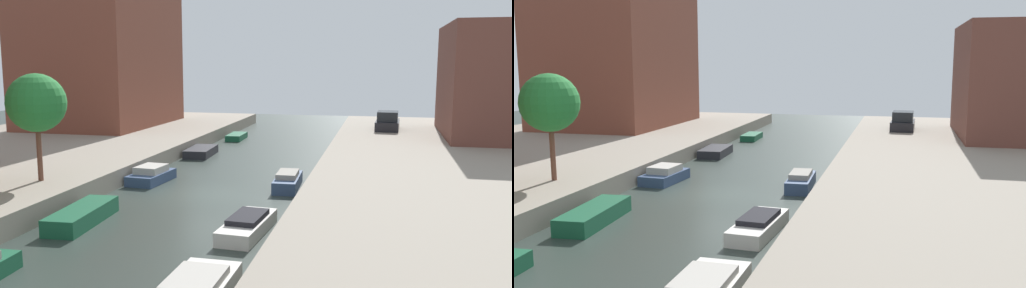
{
  "view_description": "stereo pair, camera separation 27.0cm",
  "coord_description": "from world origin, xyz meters",
  "views": [
    {
      "loc": [
        8.52,
        -25.44,
        6.67
      ],
      "look_at": [
        0.69,
        7.81,
        1.45
      ],
      "focal_mm": 38.12,
      "sensor_mm": 36.0,
      "label": 1
    },
    {
      "loc": [
        8.78,
        -25.38,
        6.67
      ],
      "look_at": [
        0.69,
        7.81,
        1.45
      ],
      "focal_mm": 38.12,
      "sensor_mm": 36.0,
      "label": 2
    }
  ],
  "objects": [
    {
      "name": "moored_boat_left_5",
      "position": [
        -3.7,
        19.19,
        0.25
      ],
      "size": [
        1.35,
        3.15,
        0.5
      ],
      "color": "#195638",
      "rests_on": "ground_plane"
    },
    {
      "name": "street_tree_2",
      "position": [
        -7.38,
        -2.98,
        4.72
      ],
      "size": [
        2.77,
        2.77,
        5.12
      ],
      "color": "brown",
      "rests_on": "quay_left"
    },
    {
      "name": "moored_boat_left_4",
      "position": [
        -4.04,
        10.81,
        0.29
      ],
      "size": [
        1.86,
        3.64,
        0.58
      ],
      "color": "#232328",
      "rests_on": "ground_plane"
    },
    {
      "name": "moored_boat_right_3",
      "position": [
        3.72,
        2.31,
        0.39
      ],
      "size": [
        1.35,
        3.57,
        0.91
      ],
      "color": "#33476B",
      "rests_on": "ground_plane"
    },
    {
      "name": "moored_boat_right_2",
      "position": [
        3.52,
        -5.62,
        0.34
      ],
      "size": [
        1.63,
        3.96,
        0.77
      ],
      "color": "beige",
      "rests_on": "ground_plane"
    },
    {
      "name": "moored_boat_left_2",
      "position": [
        -3.49,
        -5.88,
        0.35
      ],
      "size": [
        1.68,
        4.29,
        0.69
      ],
      "color": "#195638",
      "rests_on": "ground_plane"
    },
    {
      "name": "moored_boat_left_3",
      "position": [
        -3.94,
        2.03,
        0.39
      ],
      "size": [
        1.84,
        3.22,
        0.94
      ],
      "color": "#33476B",
      "rests_on": "ground_plane"
    },
    {
      "name": "parked_car",
      "position": [
        8.9,
        20.92,
        1.64
      ],
      "size": [
        2.05,
        4.12,
        1.56
      ],
      "color": "black",
      "rests_on": "quay_right"
    },
    {
      "name": "ground_plane",
      "position": [
        0.0,
        0.0,
        0.0
      ],
      "size": [
        84.0,
        84.0,
        0.0
      ],
      "primitive_type": "plane",
      "color": "#2D3833"
    }
  ]
}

